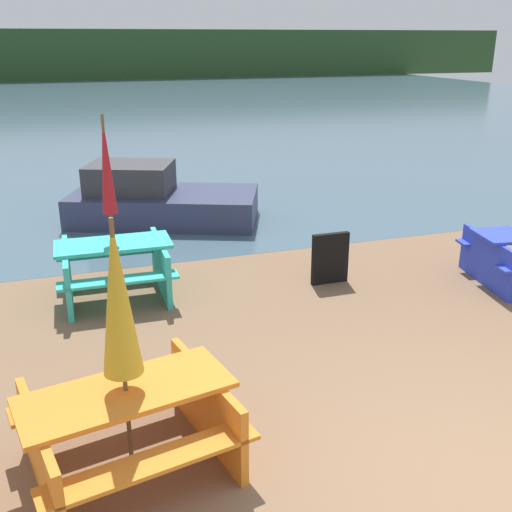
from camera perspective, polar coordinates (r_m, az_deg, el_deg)
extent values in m
plane|color=brown|center=(5.37, 21.58, -20.22)|extent=(60.00, 60.00, 0.00)
cube|color=#425B6B|center=(34.09, -13.68, 13.91)|extent=(60.00, 50.00, 0.00)
cube|color=#284723|center=(53.89, -15.98, 17.94)|extent=(80.00, 1.60, 4.00)
cube|color=orange|center=(4.97, -12.28, -12.56)|extent=(1.78, 1.02, 0.04)
cube|color=orange|center=(4.71, -9.80, -18.82)|extent=(1.69, 0.61, 0.04)
cube|color=orange|center=(5.58, -13.87, -12.33)|extent=(1.69, 0.61, 0.04)
cube|color=orange|center=(5.07, -19.81, -17.74)|extent=(0.34, 1.37, 0.69)
cube|color=orange|center=(5.37, -4.72, -14.07)|extent=(0.34, 1.37, 0.69)
cube|color=blue|center=(9.91, 22.95, 1.40)|extent=(1.63, 0.53, 0.04)
cube|color=blue|center=(9.16, 21.09, -0.44)|extent=(0.29, 1.37, 0.70)
cube|color=#33B7A8|center=(8.23, -13.45, 1.10)|extent=(1.54, 0.73, 0.04)
cube|color=#33B7A8|center=(7.83, -12.94, -2.28)|extent=(1.53, 0.31, 0.04)
cube|color=#33B7A8|center=(8.85, -13.58, 0.32)|extent=(1.53, 0.31, 0.04)
cube|color=#33B7A8|center=(8.36, -17.48, -1.84)|extent=(0.09, 1.38, 0.73)
cube|color=#33B7A8|center=(8.42, -9.03, -0.96)|extent=(0.09, 1.38, 0.73)
cylinder|color=brown|center=(8.10, -13.72, 4.33)|extent=(0.04, 0.04, 2.47)
cone|color=#A81923|center=(7.96, -14.07, 8.42)|extent=(0.20, 0.20, 1.28)
cylinder|color=brown|center=(4.79, -12.61, -8.87)|extent=(0.04, 0.04, 2.15)
cone|color=gold|center=(4.59, -13.03, -3.93)|extent=(0.31, 0.31, 1.25)
cube|color=#333856|center=(11.72, -8.70, 4.68)|extent=(3.88, 2.87, 0.57)
cube|color=#333338|center=(11.74, -11.88, 7.31)|extent=(1.87, 1.67, 0.54)
cube|color=black|center=(8.64, 7.07, -0.23)|extent=(0.55, 0.08, 0.75)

